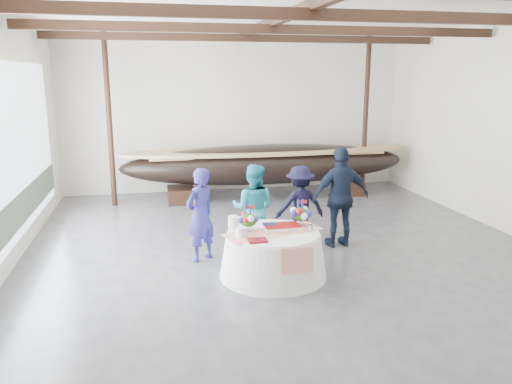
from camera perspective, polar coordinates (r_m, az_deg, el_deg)
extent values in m
cube|color=#3D3D42|center=(9.55, 3.98, -7.40)|extent=(10.00, 12.00, 0.01)
cube|color=silver|center=(14.84, -2.30, 8.92)|extent=(10.00, 0.02, 4.50)
cube|color=white|center=(9.01, 4.46, 20.46)|extent=(10.00, 12.00, 0.01)
cube|color=black|center=(8.03, 6.55, 19.52)|extent=(9.80, 0.12, 0.18)
cube|color=black|center=(10.43, 2.00, 18.12)|extent=(9.80, 0.12, 0.18)
cube|color=black|center=(12.86, -0.81, 17.19)|extent=(9.80, 0.12, 0.18)
cube|color=black|center=(9.00, 4.45, 19.70)|extent=(0.15, 11.76, 0.15)
cylinder|color=black|center=(13.36, -16.42, 7.92)|extent=(0.14, 0.14, 4.50)
cylinder|color=black|center=(14.61, 12.42, 8.56)|extent=(0.14, 0.14, 4.50)
cube|color=silver|center=(9.99, -26.17, 4.05)|extent=(0.02, 7.00, 3.20)
cube|color=#596654|center=(10.19, -25.49, -2.05)|extent=(0.02, 7.00, 0.60)
cube|color=black|center=(13.66, -8.56, -0.30)|extent=(0.70, 0.90, 0.40)
cube|color=black|center=(14.73, 10.48, 0.61)|extent=(0.70, 0.90, 0.40)
ellipsoid|color=black|center=(13.85, 1.34, 3.21)|extent=(8.03, 1.61, 1.10)
cube|color=#9E7A4C|center=(13.80, 1.35, 4.44)|extent=(6.42, 1.05, 0.06)
cone|color=silver|center=(8.55, 1.96, -7.18)|extent=(1.83, 1.83, 0.75)
cylinder|color=silver|center=(8.43, 1.98, -4.71)|extent=(1.55, 1.55, 0.04)
cube|color=red|center=(8.42, 1.99, -4.56)|extent=(1.77, 0.99, 0.01)
cube|color=white|center=(8.54, 2.96, -4.08)|extent=(0.60, 0.40, 0.07)
cylinder|color=white|center=(8.14, -1.69, -4.62)|extent=(0.18, 0.18, 0.16)
cylinder|color=white|center=(8.56, -2.61, -3.49)|extent=(0.18, 0.18, 0.22)
cube|color=#67090C|center=(7.95, 0.16, -5.55)|extent=(0.30, 0.24, 0.03)
cone|color=silver|center=(8.46, 6.25, -4.15)|extent=(0.09, 0.09, 0.12)
imported|color=navy|center=(9.18, -6.38, -2.59)|extent=(0.76, 0.72, 1.74)
imported|color=teal|center=(9.57, -0.31, -1.89)|extent=(1.03, 0.93, 1.73)
imported|color=black|center=(10.08, 5.04, -1.51)|extent=(1.09, 0.68, 1.61)
imported|color=#141D31|center=(10.00, 9.67, -0.58)|extent=(1.20, 0.56, 2.01)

